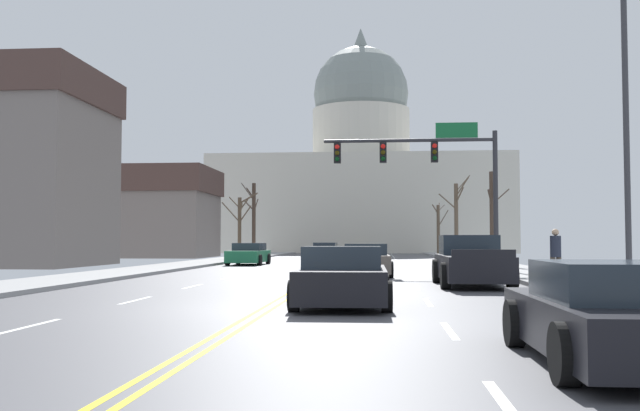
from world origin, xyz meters
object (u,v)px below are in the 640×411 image
object	(u,v)px
street_lamp_right	(614,79)
sedan_near_00	(366,261)
signal_gantry	(432,163)
sedan_near_02	(343,278)
bicycle_parked	(605,280)
sedan_oncoming_00	(249,254)
pickup_truck_near_01	(471,263)
sedan_near_03	(614,316)
sedan_oncoming_01	(325,252)
pedestrian_00	(556,252)

from	to	relation	value
street_lamp_right	sedan_near_00	size ratio (longest dim) A/B	1.96
signal_gantry	sedan_near_00	size ratio (longest dim) A/B	1.76
sedan_near_02	bicycle_parked	bearing A→B (deg)	19.15
sedan_near_02	sedan_oncoming_00	world-z (taller)	sedan_near_02
pickup_truck_near_01	bicycle_parked	size ratio (longest dim) A/B	3.05
sedan_near_03	bicycle_parked	world-z (taller)	sedan_near_03
sedan_near_03	sedan_oncoming_00	xyz separation A→B (m)	(-10.54, 33.12, 0.04)
sedan_oncoming_01	sedan_oncoming_00	bearing A→B (deg)	-110.01
signal_gantry	sedan_oncoming_01	distance (m)	20.92
sedan_near_02	sedan_near_03	distance (m)	7.93
signal_gantry	sedan_near_00	bearing A→B (deg)	-128.78
sedan_oncoming_01	bicycle_parked	bearing A→B (deg)	-74.45
sedan_oncoming_01	pedestrian_00	bearing A→B (deg)	-71.66
pickup_truck_near_01	sedan_near_03	bearing A→B (deg)	-90.64
sedan_near_00	sedan_near_02	bearing A→B (deg)	-90.96
pickup_truck_near_01	sedan_oncoming_01	bearing A→B (deg)	103.48
sedan_near_00	pickup_truck_near_01	distance (m)	6.77
sedan_near_02	sedan_oncoming_00	xyz separation A→B (m)	(-6.98, 26.03, 0.00)
sedan_near_03	pedestrian_00	xyz separation A→B (m)	(2.81, 14.52, 0.50)
street_lamp_right	pedestrian_00	size ratio (longest dim) A/B	5.26
pickup_truck_near_01	pedestrian_00	bearing A→B (deg)	0.15
sedan_near_03	sedan_oncoming_01	world-z (taller)	sedan_oncoming_01
street_lamp_right	sedan_oncoming_01	size ratio (longest dim) A/B	1.92
sedan_near_03	bicycle_parked	bearing A→B (deg)	73.59
sedan_near_00	pedestrian_00	bearing A→B (deg)	-43.27
bicycle_parked	sedan_near_00	bearing A→B (deg)	118.81
pickup_truck_near_01	signal_gantry	bearing A→B (deg)	93.15
signal_gantry	sedan_near_03	distance (m)	24.42
sedan_near_00	pickup_truck_near_01	world-z (taller)	pickup_truck_near_01
pedestrian_00	bicycle_parked	bearing A→B (deg)	-90.91
street_lamp_right	pickup_truck_near_01	xyz separation A→B (m)	(-2.66, 5.91, -4.55)
pickup_truck_near_01	pedestrian_00	world-z (taller)	pedestrian_00
sedan_near_02	sedan_near_00	bearing A→B (deg)	89.04
signal_gantry	street_lamp_right	distance (m)	15.74
sedan_oncoming_00	sedan_oncoming_01	size ratio (longest dim) A/B	0.98
signal_gantry	sedan_near_00	world-z (taller)	signal_gantry
sedan_near_02	sedan_oncoming_00	distance (m)	26.95
sedan_near_00	bicycle_parked	distance (m)	12.60
street_lamp_right	pedestrian_00	distance (m)	7.26
street_lamp_right	sedan_near_03	world-z (taller)	street_lamp_right
signal_gantry	bicycle_parked	xyz separation A→B (m)	(3.09, -14.74, -4.47)
signal_gantry	pickup_truck_near_01	distance (m)	10.42
street_lamp_right	sedan_oncoming_01	bearing A→B (deg)	105.40
pickup_truck_near_01	bicycle_parked	bearing A→B (deg)	-63.87
signal_gantry	pickup_truck_near_01	xyz separation A→B (m)	(0.52, -9.50, -4.24)
pickup_truck_near_01	bicycle_parked	distance (m)	5.84
signal_gantry	street_lamp_right	bearing A→B (deg)	-78.32
signal_gantry	bicycle_parked	world-z (taller)	signal_gantry
street_lamp_right	sedan_oncoming_01	world-z (taller)	street_lamp_right
sedan_oncoming_00	pedestrian_00	bearing A→B (deg)	-54.32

